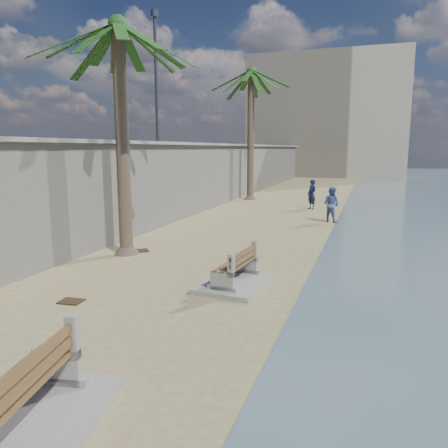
# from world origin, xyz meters

# --- Properties ---
(ground_plane) EXTENTS (140.00, 140.00, 0.00)m
(ground_plane) POSITION_xyz_m (0.00, 0.00, 0.00)
(ground_plane) COLOR #988A5D
(seawall) EXTENTS (0.45, 70.00, 3.50)m
(seawall) POSITION_xyz_m (-5.20, 20.00, 1.75)
(seawall) COLOR gray
(seawall) RESTS_ON ground_plane
(wall_cap) EXTENTS (0.80, 70.00, 0.12)m
(wall_cap) POSITION_xyz_m (-5.20, 20.00, 3.55)
(wall_cap) COLOR gray
(wall_cap) RESTS_ON seawall
(end_building) EXTENTS (18.00, 12.00, 14.00)m
(end_building) POSITION_xyz_m (-2.00, 52.00, 7.00)
(end_building) COLOR #B7AA93
(end_building) RESTS_ON ground_plane
(bench_near) EXTENTS (2.15, 2.76, 1.03)m
(bench_near) POSITION_xyz_m (-0.33, -0.98, 0.45)
(bench_near) COLOR gray
(bench_near) RESTS_ON ground_plane
(bench_far) EXTENTS (1.65, 2.27, 0.90)m
(bench_far) POSITION_xyz_m (0.38, 5.25, 0.39)
(bench_far) COLOR gray
(bench_far) RESTS_ON ground_plane
(palm_mid) EXTENTS (5.00, 5.00, 7.79)m
(palm_mid) POSITION_xyz_m (-3.88, 7.27, 6.80)
(palm_mid) COLOR brown
(palm_mid) RESTS_ON ground_plane
(palm_back) EXTENTS (5.00, 5.00, 9.00)m
(palm_back) POSITION_xyz_m (-4.10, 23.13, 7.96)
(palm_back) COLOR brown
(palm_back) RESTS_ON ground_plane
(streetlight) EXTENTS (0.28, 0.28, 5.12)m
(streetlight) POSITION_xyz_m (-5.10, 12.00, 6.64)
(streetlight) COLOR #2D2D33
(streetlight) RESTS_ON wall_cap
(person_a) EXTENTS (0.81, 0.80, 1.88)m
(person_a) POSITION_xyz_m (0.36, 19.67, 0.94)
(person_a) COLOR #131834
(person_a) RESTS_ON ground_plane
(person_b) EXTENTS (1.07, 0.98, 1.80)m
(person_b) POSITION_xyz_m (1.75, 15.65, 0.90)
(person_b) COLOR #455D8E
(person_b) RESTS_ON ground_plane
(debris_c) EXTENTS (0.78, 0.76, 0.03)m
(debris_c) POSITION_xyz_m (-3.68, 7.69, 0.01)
(debris_c) COLOR #382616
(debris_c) RESTS_ON ground_plane
(debris_d) EXTENTS (0.53, 0.44, 0.03)m
(debris_d) POSITION_xyz_m (-2.69, 2.97, 0.01)
(debris_d) COLOR #382616
(debris_d) RESTS_ON ground_plane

